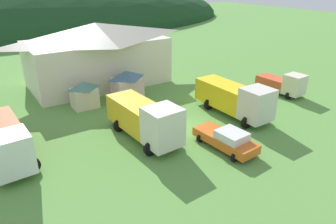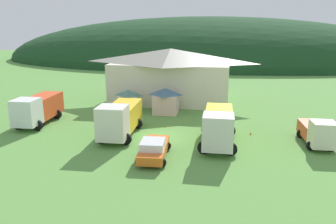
{
  "view_description": "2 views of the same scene",
  "coord_description": "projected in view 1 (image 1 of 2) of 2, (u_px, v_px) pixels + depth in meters",
  "views": [
    {
      "loc": [
        -15.05,
        -20.16,
        12.52
      ],
      "look_at": [
        -1.05,
        0.78,
        1.34
      ],
      "focal_mm": 33.22,
      "sensor_mm": 36.0,
      "label": 1
    },
    {
      "loc": [
        5.93,
        -29.57,
        10.54
      ],
      "look_at": [
        0.21,
        3.27,
        1.69
      ],
      "focal_mm": 35.24,
      "sensor_mm": 36.0,
      "label": 2
    }
  ],
  "objects": [
    {
      "name": "traffic_cone_near_pickup",
      "position": [
        162.0,
        114.0,
        30.52
      ],
      "size": [
        0.36,
        0.36,
        0.48
      ],
      "primitive_type": "cone",
      "color": "orange",
      "rests_on": "ground"
    },
    {
      "name": "traffic_cone_mid_row",
      "position": [
        234.0,
        99.0,
        34.21
      ],
      "size": [
        0.36,
        0.36,
        0.58
      ],
      "primitive_type": "cone",
      "color": "orange",
      "rests_on": "ground"
    },
    {
      "name": "forested_hill_backdrop",
      "position": [
        23.0,
        26.0,
        82.65
      ],
      "size": [
        124.52,
        60.0,
        25.88
      ],
      "primitive_type": "ellipsoid",
      "color": "#193D1E",
      "rests_on": "ground"
    },
    {
      "name": "heavy_rig_striped",
      "position": [
        145.0,
        118.0,
        25.17
      ],
      "size": [
        3.6,
        8.17,
        3.56
      ],
      "rotation": [
        0.0,
        0.0,
        -1.52
      ],
      "color": "silver",
      "rests_on": "ground"
    },
    {
      "name": "heavy_rig_white",
      "position": [
        5.0,
        141.0,
        21.83
      ],
      "size": [
        3.37,
        7.41,
        3.25
      ],
      "rotation": [
        0.0,
        0.0,
        -1.53
      ],
      "color": "white",
      "rests_on": "ground"
    },
    {
      "name": "depot_building",
      "position": [
        97.0,
        53.0,
        37.38
      ],
      "size": [
        17.17,
        9.08,
        7.4
      ],
      "color": "silver",
      "rests_on": "ground"
    },
    {
      "name": "play_shed_cream",
      "position": [
        84.0,
        94.0,
        31.4
      ],
      "size": [
        2.66,
        2.16,
        2.75
      ],
      "color": "beige",
      "rests_on": "ground"
    },
    {
      "name": "ground_plane",
      "position": [
        182.0,
        126.0,
        28.04
      ],
      "size": [
        200.0,
        200.0,
        0.0
      ],
      "primitive_type": "plane",
      "color": "#5B9342"
    },
    {
      "name": "flatbed_truck_yellow",
      "position": [
        235.0,
        98.0,
        29.47
      ],
      "size": [
        3.35,
        8.31,
        3.45
      ],
      "rotation": [
        0.0,
        0.0,
        -1.56
      ],
      "color": "silver",
      "rests_on": "ground"
    },
    {
      "name": "play_shed_pink",
      "position": [
        127.0,
        85.0,
        33.53
      ],
      "size": [
        3.14,
        2.67,
        3.16
      ],
      "color": "beige",
      "rests_on": "ground"
    },
    {
      "name": "service_pickup_orange",
      "position": [
        226.0,
        139.0,
        24.09
      ],
      "size": [
        2.67,
        5.48,
        1.66
      ],
      "rotation": [
        0.0,
        0.0,
        -1.5
      ],
      "color": "orange",
      "rests_on": "ground"
    },
    {
      "name": "light_truck_cream",
      "position": [
        284.0,
        84.0,
        34.97
      ],
      "size": [
        2.63,
        5.55,
        2.6
      ],
      "rotation": [
        0.0,
        0.0,
        -1.52
      ],
      "color": "beige",
      "rests_on": "ground"
    }
  ]
}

